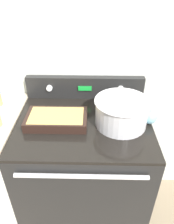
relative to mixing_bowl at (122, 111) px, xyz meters
The scene contains 6 objects.
kitchen_wall 0.50m from the mixing_bowl, 120.45° to the left, with size 8.00×0.05×2.50m.
stove_range 0.58m from the mixing_bowl, behind, with size 0.80×0.67×0.91m.
control_panel 0.38m from the mixing_bowl, 125.14° to the left, with size 0.80×0.07×0.15m.
mixing_bowl is the anchor object (origin of this frame).
casserole_dish 0.38m from the mixing_bowl, behind, with size 0.35×0.20×0.05m.
ladle 0.18m from the mixing_bowl, ahead, with size 0.08×0.27×0.08m.
Camera 1 is at (0.04, -0.72, 1.67)m, focal length 35.00 mm.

